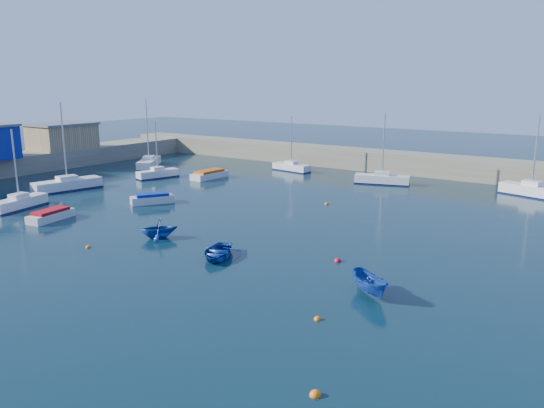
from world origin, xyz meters
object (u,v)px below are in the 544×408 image
Objects in this scene: sailboat_1 at (19,203)px; dinghy_right at (370,285)px; sailboat_2 at (67,184)px; sailboat_6 at (382,179)px; sailboat_7 at (531,190)px; motorboat_2 at (209,174)px; dinghy_center at (218,252)px; dinghy_left at (158,228)px; brick_shed_a at (62,137)px; sailboat_3 at (158,173)px; motorboat_1 at (152,199)px; sailboat_4 at (149,163)px; sailboat_5 at (291,167)px; motorboat_0 at (51,215)px.

dinghy_right is (36.16, -0.47, 0.04)m from sailboat_1.
sailboat_2 is 41.20m from dinghy_right.
sailboat_6 is 0.98× the size of sailboat_7.
motorboat_2 is (-19.23, -8.73, -0.09)m from sailboat_6.
dinghy_left is at bearing 148.07° from dinghy_center.
dinghy_left is (37.79, -17.84, -3.32)m from brick_shed_a.
sailboat_3 is (2.67, 11.06, -0.08)m from sailboat_2.
dinghy_right is (32.07, -23.02, 0.13)m from motorboat_2.
motorboat_2 is 39.48m from dinghy_right.
dinghy_left is (19.46, -18.47, 0.23)m from sailboat_3.
motorboat_1 is (8.63, 8.78, -0.11)m from sailboat_1.
sailboat_4 is at bearing 28.41° from brick_shed_a.
sailboat_2 is at bearing -144.44° from motorboat_1.
sailboat_2 is (15.66, -10.43, -3.47)m from brick_shed_a.
dinghy_center is (44.61, -18.84, -3.71)m from brick_shed_a.
motorboat_2 is (23.90, 4.05, -3.60)m from brick_shed_a.
dinghy_right is (12.84, -31.75, 0.05)m from sailboat_6.
dinghy_right reaches higher than motorboat_2.
sailboat_5 is (9.52, 33.03, -0.04)m from sailboat_1.
sailboat_7 is 39.12m from dinghy_left.
sailboat_5 is 2.49× the size of dinghy_left.
dinghy_left is at bearing -6.85° from sailboat_2.
sailboat_1 is 1.76× the size of motorboat_1.
sailboat_3 is 0.85× the size of sailboat_6.
sailboat_4 reaches higher than dinghy_left.
sailboat_7 reaches higher than dinghy_left.
sailboat_2 reaches higher than dinghy_center.
sailboat_1 is 0.78× the size of sailboat_2.
sailboat_1 is 0.91× the size of sailboat_6.
sailboat_4 is at bearing 97.58° from sailboat_1.
sailboat_7 is at bearing 28.52° from sailboat_1.
sailboat_1 is 0.89× the size of sailboat_7.
motorboat_2 is 1.37× the size of dinghy_center.
sailboat_1 reaches higher than dinghy_left.
motorboat_1 is at bearing 66.06° from motorboat_0.
dinghy_center is at bearing -8.62° from motorboat_0.
dinghy_center is at bearing 3.00° from motorboat_1.
sailboat_7 reaches higher than sailboat_1.
motorboat_2 is at bearing 47.31° from sailboat_3.
motorboat_2 is at bearing 67.47° from sailboat_1.
motorboat_0 is (-3.24, -33.84, -0.10)m from sailboat_5.
motorboat_2 is at bearing 98.04° from sailboat_6.
sailboat_2 reaches higher than dinghy_left.
sailboat_1 is 1.02× the size of sailboat_5.
dinghy_right is at bearing -11.74° from sailboat_3.
sailboat_5 is 1.95× the size of dinghy_center.
brick_shed_a is 41.92m from dinghy_left.
sailboat_2 reaches higher than sailboat_7.
sailboat_4 reaches higher than dinghy_right.
sailboat_7 is at bearing 43.66° from dinghy_center.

